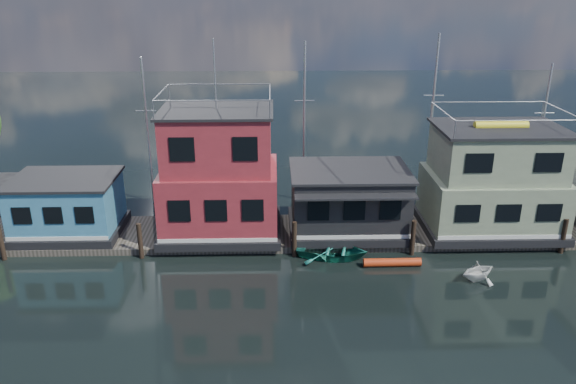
{
  "coord_description": "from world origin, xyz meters",
  "views": [
    {
      "loc": [
        -5.16,
        -20.5,
        15.45
      ],
      "look_at": [
        -4.3,
        12.0,
        3.0
      ],
      "focal_mm": 35.0,
      "sensor_mm": 36.0,
      "label": 1
    }
  ],
  "objects_px": {
    "houseboat_dark": "(349,200)",
    "houseboat_green": "(493,182)",
    "houseboat_red": "(219,176)",
    "dinghy_white": "(478,271)",
    "houseboat_blue": "(67,206)",
    "red_kayak": "(392,262)",
    "dinghy_teal": "(332,251)"
  },
  "relations": [
    {
      "from": "houseboat_dark",
      "to": "houseboat_green",
      "type": "height_order",
      "value": "houseboat_green"
    },
    {
      "from": "houseboat_red",
      "to": "houseboat_green",
      "type": "height_order",
      "value": "houseboat_red"
    },
    {
      "from": "houseboat_dark",
      "to": "dinghy_white",
      "type": "distance_m",
      "value": 8.86
    },
    {
      "from": "houseboat_blue",
      "to": "dinghy_white",
      "type": "xyz_separation_m",
      "value": [
        23.9,
        -5.87,
        -1.64
      ]
    },
    {
      "from": "houseboat_red",
      "to": "houseboat_dark",
      "type": "xyz_separation_m",
      "value": [
        8.0,
        -0.02,
        -1.69
      ]
    },
    {
      "from": "houseboat_red",
      "to": "red_kayak",
      "type": "bearing_deg",
      "value": -22.69
    },
    {
      "from": "houseboat_red",
      "to": "houseboat_dark",
      "type": "bearing_deg",
      "value": -0.14
    },
    {
      "from": "houseboat_red",
      "to": "red_kayak",
      "type": "height_order",
      "value": "houseboat_red"
    },
    {
      "from": "red_kayak",
      "to": "houseboat_green",
      "type": "bearing_deg",
      "value": 30.73
    },
    {
      "from": "houseboat_blue",
      "to": "dinghy_white",
      "type": "distance_m",
      "value": 24.66
    },
    {
      "from": "houseboat_red",
      "to": "houseboat_dark",
      "type": "height_order",
      "value": "houseboat_red"
    },
    {
      "from": "houseboat_dark",
      "to": "red_kayak",
      "type": "height_order",
      "value": "houseboat_dark"
    },
    {
      "from": "houseboat_dark",
      "to": "dinghy_teal",
      "type": "bearing_deg",
      "value": -113.17
    },
    {
      "from": "houseboat_green",
      "to": "dinghy_white",
      "type": "relative_size",
      "value": 3.9
    },
    {
      "from": "dinghy_white",
      "to": "houseboat_green",
      "type": "bearing_deg",
      "value": -49.03
    },
    {
      "from": "houseboat_green",
      "to": "red_kayak",
      "type": "relative_size",
      "value": 2.55
    },
    {
      "from": "dinghy_white",
      "to": "houseboat_dark",
      "type": "bearing_deg",
      "value": 22.48
    },
    {
      "from": "houseboat_blue",
      "to": "houseboat_green",
      "type": "distance_m",
      "value": 26.53
    },
    {
      "from": "houseboat_red",
      "to": "dinghy_teal",
      "type": "xyz_separation_m",
      "value": [
        6.72,
        -3.0,
        -3.67
      ]
    },
    {
      "from": "houseboat_red",
      "to": "red_kayak",
      "type": "xyz_separation_m",
      "value": [
        10.04,
        -4.2,
        -3.86
      ]
    },
    {
      "from": "houseboat_green",
      "to": "red_kayak",
      "type": "distance_m",
      "value": 8.77
    },
    {
      "from": "houseboat_green",
      "to": "houseboat_red",
      "type": "bearing_deg",
      "value": -180.0
    },
    {
      "from": "houseboat_green",
      "to": "dinghy_white",
      "type": "height_order",
      "value": "houseboat_green"
    },
    {
      "from": "houseboat_blue",
      "to": "dinghy_teal",
      "type": "height_order",
      "value": "houseboat_blue"
    },
    {
      "from": "houseboat_blue",
      "to": "dinghy_teal",
      "type": "relative_size",
      "value": 1.54
    },
    {
      "from": "houseboat_dark",
      "to": "houseboat_green",
      "type": "xyz_separation_m",
      "value": [
        9.0,
        0.02,
        1.13
      ]
    },
    {
      "from": "houseboat_red",
      "to": "houseboat_green",
      "type": "distance_m",
      "value": 17.01
    },
    {
      "from": "houseboat_green",
      "to": "dinghy_teal",
      "type": "height_order",
      "value": "houseboat_green"
    },
    {
      "from": "houseboat_dark",
      "to": "houseboat_blue",
      "type": "bearing_deg",
      "value": 179.94
    },
    {
      "from": "dinghy_white",
      "to": "red_kayak",
      "type": "xyz_separation_m",
      "value": [
        -4.35,
        1.67,
        -0.33
      ]
    },
    {
      "from": "houseboat_red",
      "to": "houseboat_dark",
      "type": "relative_size",
      "value": 1.6
    },
    {
      "from": "houseboat_red",
      "to": "houseboat_blue",
      "type": "bearing_deg",
      "value": -180.0
    }
  ]
}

